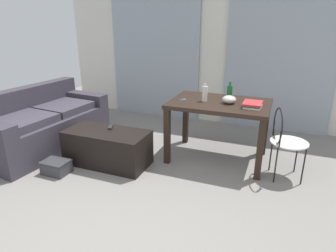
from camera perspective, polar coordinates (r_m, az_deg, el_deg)
ground_plane at (r=3.59m, az=0.17°, el=-8.69°), size 7.99×7.99×0.00m
wall_back at (r=5.15m, az=8.94°, el=14.53°), size 5.51×0.10×2.51m
curtains at (r=5.08m, az=8.64°, el=13.18°), size 3.77×0.03×2.28m
couch at (r=4.50m, az=-23.19°, el=0.22°), size 1.02×1.86×0.83m
coffee_table at (r=3.76m, az=-11.66°, el=-4.10°), size 1.03×0.50×0.44m
craft_table at (r=3.72m, az=9.90°, el=3.03°), size 1.21×0.83×0.77m
wire_chair at (r=3.50m, az=21.51°, el=-1.82°), size 0.41×0.44×0.83m
bottle_near at (r=3.67m, az=7.16°, el=6.27°), size 0.07×0.07×0.22m
bottle_far at (r=3.86m, az=11.86°, el=6.53°), size 0.07×0.07×0.21m
bowl at (r=3.63m, az=11.77°, el=5.06°), size 0.17×0.17×0.10m
book_stack at (r=3.54m, az=16.08°, el=4.01°), size 0.21×0.27×0.06m
scissors at (r=3.72m, az=2.76°, el=5.11°), size 0.07×0.10×0.00m
tv_remote_primary at (r=3.77m, az=-11.08°, el=-0.19°), size 0.10×0.15×0.03m
shoebox at (r=3.75m, az=-20.86°, el=-7.42°), size 0.31×0.24×0.16m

